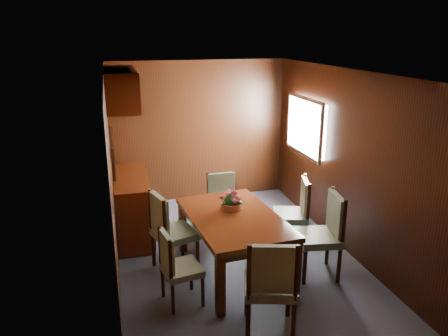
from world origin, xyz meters
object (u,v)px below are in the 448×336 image
object	(u,v)px
chair_left_near	(176,264)
chair_right_near	(325,230)
sideboard	(132,206)
flower_centerpiece	(231,199)
chair_head	(271,282)
dining_table	(234,224)

from	to	relation	value
chair_left_near	chair_right_near	xyz separation A→B (m)	(1.82, 0.16, 0.10)
chair_left_near	chair_right_near	size ratio (longest dim) A/B	0.82
sideboard	chair_left_near	xyz separation A→B (m)	(0.35, -1.83, 0.03)
chair_left_near	flower_centerpiece	bearing A→B (deg)	119.79
chair_right_near	chair_head	xyz separation A→B (m)	(-1.02, -0.89, -0.00)
dining_table	chair_head	bearing A→B (deg)	-94.36
sideboard	chair_right_near	size ratio (longest dim) A/B	1.33
sideboard	flower_centerpiece	distance (m)	1.69
sideboard	chair_head	size ratio (longest dim) A/B	1.35
chair_head	sideboard	bearing A→B (deg)	129.94
sideboard	chair_left_near	size ratio (longest dim) A/B	1.63
dining_table	chair_right_near	bearing A→B (deg)	-21.72
chair_head	flower_centerpiece	bearing A→B (deg)	105.76
chair_head	flower_centerpiece	world-z (taller)	chair_head
sideboard	chair_right_near	bearing A→B (deg)	-37.75
flower_centerpiece	dining_table	bearing A→B (deg)	-97.70
sideboard	chair_head	bearing A→B (deg)	-66.04
dining_table	chair_left_near	world-z (taller)	chair_left_near
chair_left_near	dining_table	bearing A→B (deg)	110.79
chair_right_near	flower_centerpiece	size ratio (longest dim) A/B	3.86
chair_head	flower_centerpiece	xyz separation A→B (m)	(0.01, 1.40, 0.31)
chair_left_near	flower_centerpiece	distance (m)	1.12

